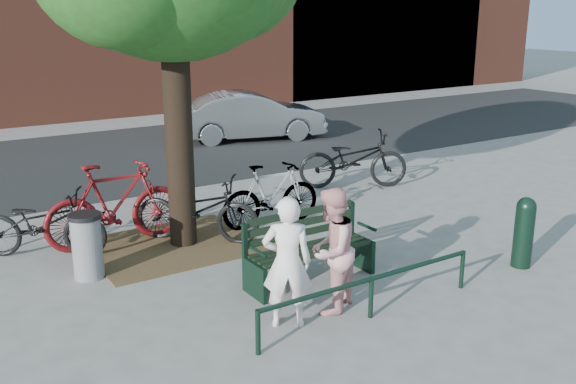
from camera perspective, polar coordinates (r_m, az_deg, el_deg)
ground at (r=8.45m, az=2.02°, el=-7.96°), size 90.00×90.00×0.00m
dirt_pit at (r=9.79m, az=-10.30°, el=-4.70°), size 2.40×2.00×0.02m
road at (r=15.83m, az=-15.96°, el=2.90°), size 40.00×7.00×0.01m
park_bench at (r=8.32m, az=1.74°, el=-4.77°), size 1.74×0.54×0.97m
guard_railing at (r=7.42m, az=7.43°, el=-8.21°), size 3.06×0.06×0.51m
person_left at (r=7.06m, az=-0.08°, el=-6.28°), size 0.66×0.59×1.51m
person_right at (r=7.43m, az=3.84°, el=-5.21°), size 0.91×0.86×1.49m
bollard at (r=9.31m, az=20.24°, el=-3.17°), size 0.27×0.27×0.99m
litter_bin at (r=8.81m, az=-17.43°, el=-4.56°), size 0.43×0.43×0.88m
bicycle_a at (r=9.76m, az=-21.05°, el=-2.67°), size 1.90×1.55×0.97m
bicycle_b at (r=9.85m, az=-15.10°, el=-1.04°), size 2.13×0.66×1.27m
bicycle_c at (r=9.80m, az=-8.08°, el=-1.51°), size 1.86×1.82×1.01m
bicycle_d at (r=10.39m, az=-1.51°, el=-0.25°), size 1.77×0.60×1.04m
bicycle_e at (r=12.71m, az=5.82°, el=2.88°), size 2.24×1.67×1.13m
parked_car at (r=17.37m, az=-3.33°, el=6.77°), size 4.17×2.43×1.30m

